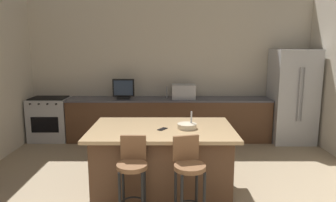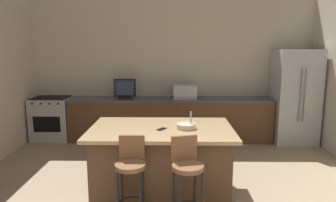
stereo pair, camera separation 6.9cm
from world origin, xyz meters
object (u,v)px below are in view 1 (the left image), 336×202
(refrigerator, at_px, (293,96))
(tv_monitor, at_px, (124,90))
(kitchen_island, at_px, (163,160))
(cell_phone, at_px, (163,129))
(bar_stool_left, at_px, (133,172))
(bar_stool_right, at_px, (189,174))
(microwave, at_px, (184,91))
(range_oven, at_px, (51,119))
(fruit_bowl, at_px, (187,126))

(refrigerator, xyz_separation_m, tv_monitor, (-3.47, 0.03, 0.13))
(kitchen_island, height_order, cell_phone, cell_phone)
(bar_stool_left, relative_size, bar_stool_right, 0.97)
(microwave, height_order, cell_phone, microwave)
(kitchen_island, height_order, range_oven, kitchen_island)
(tv_monitor, height_order, bar_stool_right, tv_monitor)
(kitchen_island, relative_size, bar_stool_right, 1.85)
(cell_phone, bearing_deg, fruit_bowl, 40.10)
(bar_stool_right, bearing_deg, tv_monitor, 95.79)
(bar_stool_left, xyz_separation_m, bar_stool_right, (0.62, -0.10, 0.02))
(refrigerator, distance_m, tv_monitor, 3.47)
(range_oven, xyz_separation_m, tv_monitor, (1.57, -0.05, 0.63))
(bar_stool_right, distance_m, cell_phone, 0.84)
(range_oven, distance_m, microwave, 2.87)
(bar_stool_left, bearing_deg, fruit_bowl, 46.89)
(kitchen_island, relative_size, tv_monitor, 4.24)
(fruit_bowl, xyz_separation_m, cell_phone, (-0.32, -0.04, -0.03))
(range_oven, xyz_separation_m, microwave, (2.81, 0.00, 0.58))
(refrigerator, distance_m, fruit_bowl, 3.31)
(range_oven, relative_size, cell_phone, 6.07)
(refrigerator, bearing_deg, cell_phone, -137.27)
(range_oven, height_order, microwave, microwave)
(refrigerator, height_order, cell_phone, refrigerator)
(tv_monitor, xyz_separation_m, bar_stool_right, (1.14, -3.18, -0.47))
(tv_monitor, xyz_separation_m, cell_phone, (0.84, -2.46, -0.16))
(tv_monitor, bearing_deg, microwave, 2.40)
(tv_monitor, height_order, fruit_bowl, tv_monitor)
(kitchen_island, bearing_deg, fruit_bowl, -5.90)
(refrigerator, bearing_deg, microwave, 177.81)
(cell_phone, bearing_deg, range_oven, 166.39)
(bar_stool_right, bearing_deg, range_oven, 116.06)
(refrigerator, height_order, bar_stool_right, refrigerator)
(refrigerator, relative_size, range_oven, 2.09)
(microwave, xyz_separation_m, bar_stool_right, (-0.10, -3.23, -0.42))
(kitchen_island, relative_size, microwave, 3.90)
(microwave, relative_size, tv_monitor, 1.09)
(tv_monitor, bearing_deg, cell_phone, -71.03)
(fruit_bowl, relative_size, cell_phone, 1.67)
(microwave, distance_m, cell_phone, 2.54)
(bar_stool_right, bearing_deg, bar_stool_left, 156.79)
(kitchen_island, bearing_deg, range_oven, 134.73)
(tv_monitor, distance_m, fruit_bowl, 2.68)
(range_oven, xyz_separation_m, bar_stool_right, (2.71, -3.23, 0.16))
(kitchen_island, distance_m, microwave, 2.53)
(range_oven, distance_m, tv_monitor, 1.69)
(range_oven, bearing_deg, microwave, 0.02)
(range_oven, bearing_deg, cell_phone, -46.06)
(range_oven, height_order, tv_monitor, tv_monitor)
(kitchen_island, bearing_deg, bar_stool_left, -114.04)
(range_oven, height_order, fruit_bowl, fruit_bowl)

